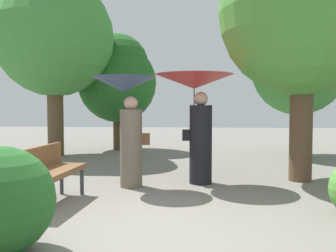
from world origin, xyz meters
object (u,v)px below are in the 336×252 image
(park_bench, at_px, (47,170))
(tree_near_left, at_px, (117,77))
(person_right, at_px, (196,101))
(person_left, at_px, (127,109))
(tree_near_right, at_px, (299,61))
(tree_mid_left, at_px, (54,27))

(park_bench, height_order, tree_near_left, tree_near_left)
(person_right, distance_m, tree_near_left, 5.66)
(person_left, height_order, person_right, person_right)
(park_bench, bearing_deg, tree_near_right, -37.18)
(person_left, distance_m, tree_near_left, 5.63)
(tree_near_right, bearing_deg, tree_mid_left, -176.21)
(park_bench, height_order, tree_near_right, tree_near_right)
(person_left, bearing_deg, tree_mid_left, 31.36)
(tree_near_left, relative_size, tree_mid_left, 0.66)
(tree_near_left, xyz_separation_m, tree_near_right, (5.34, -1.00, 0.35))
(person_left, height_order, tree_mid_left, tree_mid_left)
(park_bench, xyz_separation_m, tree_mid_left, (-1.90, 5.24, 3.10))
(park_bench, relative_size, tree_near_left, 0.42)
(tree_near_left, height_order, tree_mid_left, tree_mid_left)
(person_right, height_order, tree_near_right, tree_near_right)
(person_right, height_order, park_bench, person_right)
(person_right, xyz_separation_m, park_bench, (-2.09, -1.69, -0.98))
(person_left, height_order, park_bench, person_left)
(tree_mid_left, bearing_deg, tree_near_left, 44.66)
(tree_near_left, bearing_deg, person_left, -76.14)
(tree_near_left, relative_size, tree_near_right, 0.89)
(tree_mid_left, bearing_deg, person_left, -54.55)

